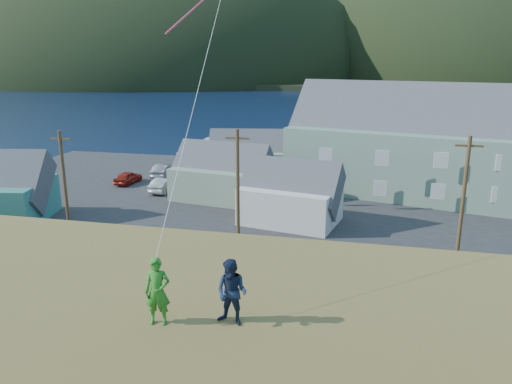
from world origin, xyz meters
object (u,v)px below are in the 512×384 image
Objects in this scene: wharf at (279,151)px; shed_white at (291,195)px; shed_palegreen_near at (222,174)px; kite_flyer_green at (157,291)px; lodge at (489,149)px; shed_palegreen_far at (252,155)px; kite_flyer_navy at (232,292)px.

shed_white reaches higher than wharf.
kite_flyer_green is (8.80, -34.96, 5.53)m from shed_palegreen_near.
lodge is (23.64, -19.34, 4.73)m from wharf.
shed_palegreen_far is (-24.42, 5.31, -2.65)m from lodge.
shed_palegreen_near is at bearing 118.11° from kite_flyer_navy.
shed_palegreen_far is at bearing 89.46° from kite_flyer_green.
shed_white is (7.68, -5.70, -0.04)m from shed_palegreen_near.
wharf is at bearing 109.96° from kite_flyer_navy.
shed_white is at bearing -26.95° from shed_palegreen_near.
shed_palegreen_near is 0.96× the size of shed_palegreen_far.
wharf is 0.65× the size of lodge.
kite_flyer_navy is (10.60, -34.56, 5.50)m from shed_palegreen_near.
shed_palegreen_far is at bearing -93.19° from wharf.
lodge is 23.31× the size of kite_flyer_navy.
kite_flyer_green is (-16.23, -39.95, 2.89)m from lodge.
wharf is at bearing 77.19° from shed_palegreen_far.
shed_white is at bearing -75.73° from shed_palegreen_far.
lodge is at bearing -39.28° from wharf.
kite_flyer_green reaches higher than shed_palegreen_far.
shed_palegreen_far is at bearing 96.26° from shed_palegreen_near.
shed_white is at bearing 81.37° from kite_flyer_green.
lodge is at bearing 20.87° from shed_palegreen_near.
shed_white is 5.16× the size of kite_flyer_green.
shed_palegreen_near is at bearing -154.86° from lodge.
kite_flyer_navy is (2.91, -28.86, 5.55)m from shed_white.
kite_flyer_navy is (9.22, -58.88, 7.60)m from wharf.
kite_flyer_green is (1.11, -29.26, 5.57)m from shed_white.
shed_white is at bearing 106.83° from kite_flyer_navy.
shed_palegreen_near is 9.57m from shed_white.
lodge is 22.70× the size of kite_flyer_green.
shed_palegreen_near reaches higher than wharf.
shed_palegreen_far is (-7.09, 16.00, 0.02)m from shed_white.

